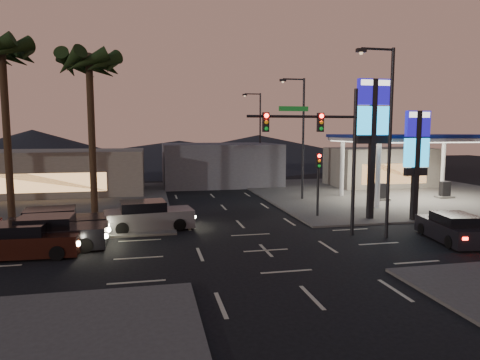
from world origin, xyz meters
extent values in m
plane|color=black|center=(0.00, 0.00, 0.00)|extent=(140.00, 140.00, 0.00)
cube|color=#47443F|center=(16.00, 16.00, 0.06)|extent=(24.00, 24.00, 0.12)
cube|color=#47443F|center=(-16.00, 16.00, 0.06)|extent=(24.00, 24.00, 0.12)
cylinder|color=silver|center=(11.00, 9.00, 2.50)|extent=(0.36, 0.36, 5.00)
cylinder|color=silver|center=(11.00, 15.00, 2.50)|extent=(0.36, 0.36, 5.00)
cylinder|color=silver|center=(21.00, 15.00, 2.50)|extent=(0.36, 0.36, 5.00)
cube|color=silver|center=(16.00, 12.00, 5.20)|extent=(12.00, 8.00, 0.50)
cube|color=white|center=(16.00, 12.00, 4.90)|extent=(11.60, 7.60, 0.06)
cube|color=navy|center=(16.00, 12.00, 5.35)|extent=(12.20, 8.20, 0.25)
cube|color=black|center=(13.00, 12.00, 0.80)|extent=(0.80, 0.50, 1.40)
cube|color=black|center=(19.00, 12.00, 0.80)|extent=(0.80, 0.50, 1.40)
cube|color=#726B5B|center=(18.00, 21.00, 2.00)|extent=(10.00, 6.00, 4.00)
cube|color=black|center=(8.50, 5.50, 4.50)|extent=(0.35, 0.35, 9.00)
cube|color=#140C87|center=(8.50, 5.50, 8.20)|extent=(2.20, 0.30, 1.60)
cube|color=white|center=(8.50, 5.50, 8.75)|extent=(1.98, 0.32, 0.35)
cube|color=#18A4EB|center=(8.50, 5.50, 6.40)|extent=(2.20, 0.30, 1.80)
cube|color=black|center=(8.50, 5.50, 5.20)|extent=(2.09, 0.28, 0.50)
cube|color=black|center=(11.00, 4.50, 3.50)|extent=(0.35, 0.35, 7.00)
cube|color=#140C87|center=(11.00, 4.50, 6.20)|extent=(1.60, 0.30, 1.60)
cube|color=white|center=(11.00, 4.50, 6.75)|extent=(1.44, 0.32, 0.35)
cube|color=#18A4EB|center=(11.00, 4.50, 4.40)|extent=(1.60, 0.30, 1.80)
cube|color=black|center=(11.00, 4.50, 3.20)|extent=(1.52, 0.28, 0.50)
cylinder|color=black|center=(5.50, 2.00, 4.00)|extent=(0.20, 0.20, 8.00)
cylinder|color=black|center=(2.50, 2.00, 6.50)|extent=(6.00, 0.14, 0.14)
cube|color=#0C3F14|center=(2.00, 2.00, 6.90)|extent=(1.60, 0.05, 0.25)
cube|color=black|center=(3.50, 2.00, 6.20)|extent=(0.32, 0.25, 1.00)
sphere|color=#FF0C07|center=(3.50, 1.85, 6.53)|extent=(0.22, 0.22, 0.22)
sphere|color=orange|center=(3.50, 1.85, 6.20)|extent=(0.20, 0.20, 0.20)
sphere|color=#0CB226|center=(3.50, 1.85, 5.87)|extent=(0.20, 0.20, 0.20)
cube|color=black|center=(0.50, 2.00, 6.20)|extent=(0.32, 0.25, 1.00)
sphere|color=#FF0C07|center=(0.50, 1.85, 6.53)|extent=(0.22, 0.22, 0.22)
sphere|color=orange|center=(0.50, 1.85, 6.20)|extent=(0.20, 0.20, 0.20)
sphere|color=#0CB226|center=(0.50, 1.85, 5.87)|extent=(0.20, 0.20, 0.20)
cylinder|color=black|center=(5.50, 7.00, 2.00)|extent=(0.16, 0.16, 4.00)
cube|color=black|center=(5.50, 7.00, 3.80)|extent=(0.32, 0.25, 1.00)
sphere|color=#FF0C07|center=(5.50, 6.85, 4.13)|extent=(0.22, 0.22, 0.22)
sphere|color=orange|center=(5.50, 6.85, 3.80)|extent=(0.20, 0.20, 0.20)
sphere|color=#0CB226|center=(5.50, 6.85, 3.47)|extent=(0.20, 0.20, 0.20)
cylinder|color=black|center=(7.00, 1.00, 5.00)|extent=(0.18, 0.18, 10.00)
cylinder|color=black|center=(6.10, 1.00, 9.90)|extent=(1.80, 0.12, 0.12)
cube|color=black|center=(5.20, 1.00, 9.80)|extent=(0.50, 0.25, 0.18)
sphere|color=#FFCC8C|center=(5.20, 1.00, 9.68)|extent=(0.20, 0.20, 0.20)
cylinder|color=black|center=(7.00, 14.00, 5.00)|extent=(0.18, 0.18, 10.00)
cylinder|color=black|center=(6.10, 14.00, 9.90)|extent=(1.80, 0.12, 0.12)
cube|color=black|center=(5.20, 14.00, 9.80)|extent=(0.50, 0.25, 0.18)
sphere|color=#FFCC8C|center=(5.20, 14.00, 9.68)|extent=(0.20, 0.20, 0.20)
cylinder|color=black|center=(7.00, 28.00, 5.00)|extent=(0.18, 0.18, 10.00)
cylinder|color=black|center=(6.10, 28.00, 9.90)|extent=(1.80, 0.12, 0.12)
cube|color=black|center=(5.20, 28.00, 9.80)|extent=(0.50, 0.25, 0.18)
sphere|color=#FFCC8C|center=(5.20, 28.00, 9.68)|extent=(0.20, 0.20, 0.20)
cylinder|color=black|center=(-9.00, 9.50, 5.10)|extent=(0.44, 0.44, 10.20)
sphere|color=black|center=(-9.00, 9.50, 10.20)|extent=(0.90, 0.90, 0.90)
cone|color=black|center=(-7.70, 9.50, 9.90)|extent=(0.90, 2.74, 1.91)
cone|color=black|center=(-8.08, 10.42, 9.90)|extent=(2.57, 2.57, 1.91)
cone|color=black|center=(-9.00, 10.80, 9.90)|extent=(2.74, 0.90, 1.91)
cone|color=black|center=(-9.92, 10.42, 9.90)|extent=(2.57, 2.57, 1.91)
cone|color=black|center=(-10.30, 9.50, 9.90)|extent=(0.90, 2.74, 1.91)
cone|color=black|center=(-9.92, 8.58, 9.90)|extent=(2.57, 2.57, 1.91)
cone|color=black|center=(-9.00, 8.20, 9.90)|extent=(2.74, 0.90, 1.91)
cone|color=black|center=(-8.08, 8.58, 9.90)|extent=(2.57, 2.57, 1.91)
cylinder|color=black|center=(-14.00, 9.50, 5.40)|extent=(0.44, 0.44, 10.80)
sphere|color=black|center=(-14.00, 9.50, 10.80)|extent=(0.90, 0.90, 0.90)
cone|color=black|center=(-12.70, 9.50, 10.50)|extent=(0.90, 2.74, 1.91)
cone|color=black|center=(-13.08, 10.42, 10.50)|extent=(2.57, 2.57, 1.91)
cone|color=black|center=(-14.00, 10.80, 10.50)|extent=(2.74, 0.90, 1.91)
cone|color=black|center=(-13.08, 8.58, 10.50)|extent=(2.57, 2.57, 1.91)
cube|color=#726B5B|center=(-14.00, 22.00, 2.00)|extent=(16.00, 8.00, 4.00)
cube|color=#4C4C51|center=(2.00, 26.00, 2.20)|extent=(12.00, 9.00, 4.40)
cone|color=black|center=(-25.00, 60.00, 3.00)|extent=(40.00, 40.00, 6.00)
cone|color=black|center=(15.00, 60.00, 2.50)|extent=(50.00, 50.00, 5.00)
cone|color=black|center=(0.00, 60.00, 2.00)|extent=(60.00, 60.00, 4.00)
cube|color=black|center=(-10.04, 2.36, 0.62)|extent=(4.95, 2.09, 1.01)
cube|color=black|center=(-10.38, 2.36, 1.29)|extent=(2.48, 1.92, 0.73)
cylinder|color=black|center=(-8.47, 3.31, 0.36)|extent=(0.72, 0.27, 0.72)
cylinder|color=black|center=(-8.47, 1.40, 0.36)|extent=(0.72, 0.27, 0.72)
cylinder|color=black|center=(-11.61, 3.32, 0.36)|extent=(0.72, 0.27, 0.72)
cylinder|color=black|center=(-11.62, 1.41, 0.36)|extent=(0.72, 0.27, 0.72)
sphere|color=#FFF2BF|center=(-7.57, 3.03, 0.70)|extent=(0.25, 0.25, 0.25)
sphere|color=#FFF2BF|center=(-7.57, 1.68, 0.70)|extent=(0.25, 0.25, 0.25)
cube|color=#FF140A|center=(-12.51, 3.04, 0.79)|extent=(0.09, 0.28, 0.16)
cube|color=black|center=(-10.97, 1.35, 0.58)|extent=(4.67, 2.09, 0.94)
cube|color=black|center=(-11.28, 1.36, 1.21)|extent=(2.36, 1.86, 0.68)
cylinder|color=black|center=(-9.47, 2.19, 0.34)|extent=(0.68, 0.27, 0.67)
cylinder|color=black|center=(-9.53, 0.41, 0.34)|extent=(0.68, 0.27, 0.67)
cylinder|color=black|center=(-12.41, 2.29, 0.34)|extent=(0.68, 0.27, 0.67)
sphere|color=#FFF2BF|center=(-8.64, 1.91, 0.65)|extent=(0.23, 0.23, 0.23)
sphere|color=#FFF2BF|center=(-8.69, 0.65, 0.65)|extent=(0.23, 0.23, 0.23)
cube|color=slate|center=(-5.50, 5.76, 0.63)|extent=(5.24, 2.67, 1.03)
cube|color=black|center=(-5.84, 5.73, 1.32)|extent=(2.72, 2.22, 0.74)
cylinder|color=black|center=(-4.02, 6.91, 0.37)|extent=(0.76, 0.35, 0.73)
cylinder|color=black|center=(-3.80, 4.98, 0.37)|extent=(0.76, 0.35, 0.73)
cylinder|color=black|center=(-7.20, 6.55, 0.37)|extent=(0.76, 0.35, 0.73)
cylinder|color=black|center=(-6.98, 4.62, 0.37)|extent=(0.76, 0.35, 0.73)
sphere|color=#FFF2BF|center=(-3.07, 6.73, 0.71)|extent=(0.25, 0.25, 0.25)
sphere|color=#FFF2BF|center=(-2.92, 5.36, 0.71)|extent=(0.25, 0.25, 0.25)
cube|color=#FF140A|center=(-8.08, 6.17, 0.80)|extent=(0.12, 0.29, 0.16)
cube|color=#FF140A|center=(-7.93, 4.80, 0.80)|extent=(0.12, 0.29, 0.16)
cube|color=black|center=(-10.29, 4.45, 0.62)|extent=(5.21, 2.67, 1.02)
cube|color=black|center=(-10.62, 4.41, 1.31)|extent=(2.71, 2.21, 0.74)
cylinder|color=black|center=(-8.82, 5.59, 0.36)|extent=(0.75, 0.36, 0.73)
cylinder|color=black|center=(-8.59, 3.67, 0.36)|extent=(0.75, 0.36, 0.73)
cylinder|color=black|center=(-11.98, 5.22, 0.36)|extent=(0.75, 0.36, 0.73)
cylinder|color=black|center=(-11.75, 3.30, 0.36)|extent=(0.75, 0.36, 0.73)
sphere|color=#FFF2BF|center=(-7.88, 5.41, 0.70)|extent=(0.25, 0.25, 0.25)
sphere|color=#FFF2BF|center=(-7.73, 4.06, 0.70)|extent=(0.25, 0.25, 0.25)
cube|color=#FF140A|center=(-12.85, 4.83, 0.79)|extent=(0.12, 0.29, 0.16)
cube|color=#FF140A|center=(-12.69, 3.48, 0.79)|extent=(0.12, 0.29, 0.16)
sphere|color=#FFF2BF|center=(-13.59, 6.08, 0.58)|extent=(0.21, 0.21, 0.21)
cube|color=black|center=(10.00, -0.29, 0.56)|extent=(2.55, 4.70, 0.91)
cube|color=black|center=(9.95, -0.60, 1.17)|extent=(2.05, 2.47, 0.66)
cylinder|color=black|center=(9.37, 1.24, 0.32)|extent=(0.34, 0.68, 0.65)
cylinder|color=black|center=(11.07, 0.97, 0.32)|extent=(0.34, 0.68, 0.65)
cylinder|color=black|center=(8.93, -1.56, 0.32)|extent=(0.34, 0.68, 0.65)
cube|color=#FF140A|center=(9.05, -2.40, 0.71)|extent=(0.26, 0.12, 0.14)
camera|label=1|loc=(-5.40, -19.44, 5.74)|focal=32.00mm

